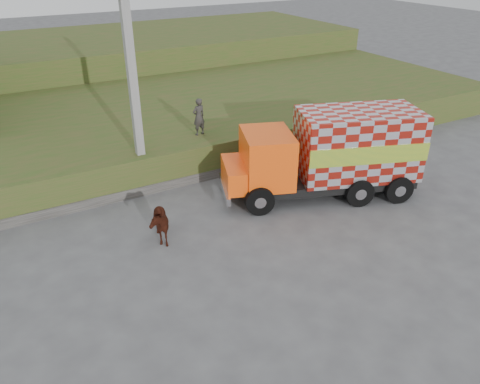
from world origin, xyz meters
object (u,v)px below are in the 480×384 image
utility_pole (133,88)px  pedestrian (199,117)px  cargo_truck (332,153)px  cow (157,222)px

utility_pole → pedestrian: 3.46m
utility_pole → cargo_truck: (6.18, -3.91, -2.38)m
cargo_truck → cow: bearing=-161.7°
utility_pole → cargo_truck: utility_pole is taller
utility_pole → cow: bearing=-101.7°
utility_pole → cow: utility_pole is taller
cargo_truck → cow: cargo_truck is taller
cargo_truck → pedestrian: size_ratio=4.91×
cargo_truck → pedestrian: bearing=144.9°
cargo_truck → cow: size_ratio=4.91×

